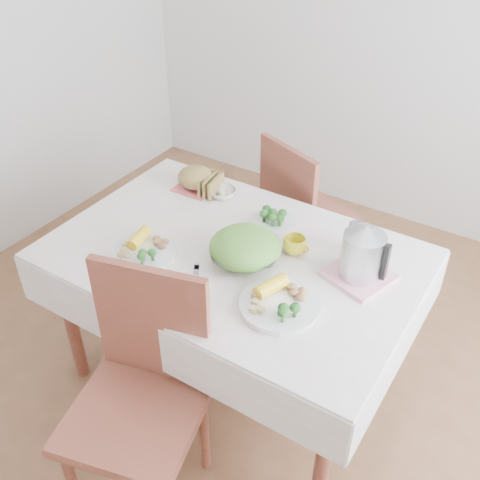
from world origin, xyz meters
The scene contains 20 objects.
floor centered at (0.00, 0.00, 0.00)m, with size 3.60×3.60×0.00m, color brown.
back_wall centered at (0.00, 1.80, 1.35)m, with size 3.60×3.60×0.00m, color silver.
dining_table centered at (0.00, 0.00, 0.38)m, with size 1.40×0.90×0.75m, color brown.
tablecloth centered at (0.00, 0.00, 0.76)m, with size 1.50×1.00×0.01m, color white.
chair_near centered at (0.03, -0.70, 0.47)m, with size 0.45×0.45×1.01m, color brown.
chair_far centered at (-0.02, 0.81, 0.47)m, with size 0.43×0.43×0.95m, color brown.
salad_bowl centered at (0.07, -0.02, 0.80)m, with size 0.27×0.27×0.07m, color white.
dinner_plate_left centered at (-0.30, -0.21, 0.77)m, with size 0.27×0.27×0.02m, color white.
dinner_plate_right centered at (0.33, -0.19, 0.77)m, with size 0.30×0.30×0.02m, color white.
broccoli_plate centered at (0.03, 0.27, 0.77)m, with size 0.21×0.21×0.02m, color beige.
napkin centered at (-0.44, 0.34, 0.76)m, with size 0.19×0.19×0.00m, color #DC5D5B.
bread_loaf centered at (-0.44, 0.34, 0.82)m, with size 0.18×0.17×0.11m, color olive.
fruit_bowl centered at (-0.28, 0.34, 0.78)m, with size 0.13×0.13×0.04m, color white.
yellow_mug centered at (0.21, 0.13, 0.80)m, with size 0.10×0.10×0.07m, color yellow.
glass_tumbler centered at (0.42, 0.27, 0.83)m, with size 0.07×0.07×0.14m, color white.
pink_tray centered at (0.50, 0.13, 0.77)m, with size 0.23×0.23×0.02m, color pink.
electric_kettle centered at (0.50, 0.13, 0.88)m, with size 0.16×0.16×0.23m, color #B2B5BA.
fork_left centered at (-0.03, -0.23, 0.76)m, with size 0.02×0.18×0.00m, color silver.
fork_right centered at (0.25, -0.14, 0.76)m, with size 0.02×0.19×0.00m, color silver.
knife centered at (0.01, -0.34, 0.76)m, with size 0.02×0.18×0.00m, color silver.
Camera 1 is at (1.02, -1.54, 2.17)m, focal length 42.00 mm.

